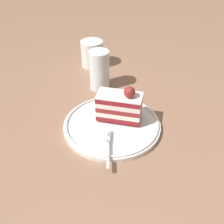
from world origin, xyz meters
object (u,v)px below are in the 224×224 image
object	(u,v)px
cake_slice	(120,107)
fork	(108,147)
drink_glass_near	(99,72)
drink_glass_far	(92,55)
dessert_plate	(112,125)

from	to	relation	value
cake_slice	fork	distance (m)	0.11
drink_glass_near	drink_glass_far	bearing A→B (deg)	-167.86
drink_glass_near	dessert_plate	bearing A→B (deg)	11.32
cake_slice	drink_glass_far	size ratio (longest dim) A/B	1.37
cake_slice	fork	world-z (taller)	cake_slice
cake_slice	fork	size ratio (longest dim) A/B	0.97
dessert_plate	fork	distance (m)	0.09
drink_glass_far	drink_glass_near	bearing A→B (deg)	12.14
drink_glass_far	fork	bearing A→B (deg)	8.08
dessert_plate	fork	size ratio (longest dim) A/B	1.98
fork	drink_glass_far	xyz separation A→B (m)	(-0.40, -0.06, 0.02)
drink_glass_far	dessert_plate	bearing A→B (deg)	11.68
dessert_plate	drink_glass_near	world-z (taller)	drink_glass_near
dessert_plate	drink_glass_far	world-z (taller)	drink_glass_far
dessert_plate	drink_glass_near	xyz separation A→B (m)	(-0.18, -0.04, 0.04)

